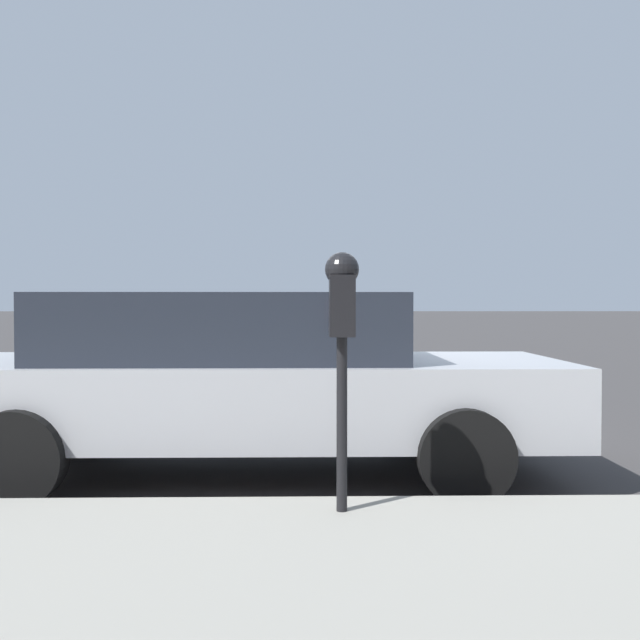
# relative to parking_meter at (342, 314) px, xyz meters

# --- Properties ---
(ground_plane) EXTENTS (220.00, 220.00, 0.00)m
(ground_plane) POSITION_rel_parking_meter_xyz_m (2.51, 0.14, -1.27)
(ground_plane) COLOR #3D3A3A
(parking_meter) EXTENTS (0.21, 0.19, 1.44)m
(parking_meter) POSITION_rel_parking_meter_xyz_m (0.00, 0.00, 0.00)
(parking_meter) COLOR black
(parking_meter) RESTS_ON sidewalk
(car_silver) EXTENTS (2.01, 4.73, 1.40)m
(car_silver) POSITION_rel_parking_meter_xyz_m (1.63, 0.67, -0.52)
(car_silver) COLOR #B7BABF
(car_silver) RESTS_ON ground_plane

